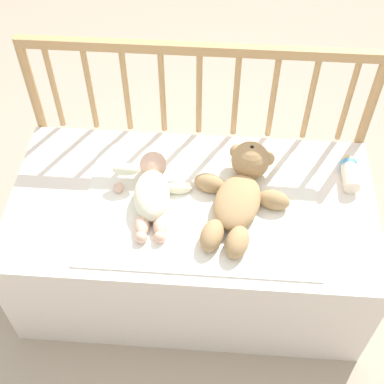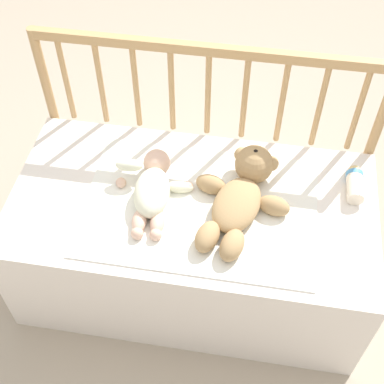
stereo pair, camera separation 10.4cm
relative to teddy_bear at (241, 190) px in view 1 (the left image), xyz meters
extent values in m
plane|color=tan|center=(-0.17, -0.02, -0.53)|extent=(12.00, 12.00, 0.00)
cube|color=white|center=(-0.17, -0.02, -0.29)|extent=(1.28, 0.67, 0.48)
cylinder|color=tan|center=(-0.79, 0.33, -0.09)|extent=(0.04, 0.04, 0.88)
cylinder|color=tan|center=(0.46, 0.33, -0.09)|extent=(0.04, 0.04, 0.88)
cube|color=tan|center=(-0.17, 0.33, 0.33)|extent=(1.25, 0.03, 0.04)
cylinder|color=tan|center=(-0.70, 0.33, 0.13)|extent=(0.02, 0.02, 0.36)
cylinder|color=tan|center=(-0.57, 0.33, 0.13)|extent=(0.02, 0.02, 0.36)
cylinder|color=tan|center=(-0.44, 0.33, 0.13)|extent=(0.02, 0.02, 0.36)
cylinder|color=tan|center=(-0.30, 0.33, 0.13)|extent=(0.02, 0.02, 0.36)
cylinder|color=tan|center=(-0.17, 0.33, 0.13)|extent=(0.02, 0.02, 0.36)
cylinder|color=tan|center=(-0.03, 0.33, 0.13)|extent=(0.02, 0.02, 0.36)
cylinder|color=tan|center=(0.10, 0.33, 0.13)|extent=(0.02, 0.02, 0.36)
cylinder|color=tan|center=(0.24, 0.33, 0.13)|extent=(0.02, 0.02, 0.36)
cylinder|color=tan|center=(0.37, 0.33, 0.13)|extent=(0.02, 0.02, 0.36)
cube|color=white|center=(-0.14, -0.04, -0.05)|extent=(0.80, 0.55, 0.01)
ellipsoid|color=tan|center=(-0.01, -0.04, -0.01)|extent=(0.21, 0.27, 0.08)
sphere|color=tan|center=(0.03, 0.12, 0.02)|extent=(0.14, 0.14, 0.14)
sphere|color=beige|center=(0.03, 0.12, 0.06)|extent=(0.06, 0.06, 0.06)
sphere|color=black|center=(0.03, 0.12, 0.08)|extent=(0.02, 0.02, 0.02)
sphere|color=tan|center=(-0.02, 0.16, 0.02)|extent=(0.05, 0.05, 0.05)
sphere|color=tan|center=(0.09, 0.13, 0.02)|extent=(0.05, 0.05, 0.05)
ellipsoid|color=tan|center=(-0.11, 0.04, -0.02)|extent=(0.12, 0.09, 0.07)
ellipsoid|color=tan|center=(0.11, -0.02, -0.02)|extent=(0.12, 0.09, 0.07)
ellipsoid|color=tan|center=(-0.09, -0.19, -0.01)|extent=(0.10, 0.14, 0.07)
ellipsoid|color=tan|center=(-0.01, -0.21, -0.01)|extent=(0.10, 0.14, 0.07)
ellipsoid|color=#EAEACC|center=(-0.30, -0.04, 0.00)|extent=(0.14, 0.22, 0.10)
sphere|color=beige|center=(-0.31, 0.10, 0.00)|extent=(0.10, 0.10, 0.10)
ellipsoid|color=#EAEACC|center=(-0.40, 0.04, 0.03)|extent=(0.10, 0.05, 0.04)
ellipsoid|color=#EAEACC|center=(-0.22, 0.02, -0.03)|extent=(0.10, 0.05, 0.04)
sphere|color=beige|center=(-0.43, 0.00, -0.03)|extent=(0.04, 0.04, 0.04)
sphere|color=beige|center=(-0.19, 0.02, -0.03)|extent=(0.04, 0.04, 0.04)
ellipsoid|color=beige|center=(-0.32, -0.15, -0.03)|extent=(0.06, 0.10, 0.05)
ellipsoid|color=beige|center=(-0.26, -0.15, -0.03)|extent=(0.06, 0.10, 0.05)
sphere|color=beige|center=(-0.32, -0.20, -0.03)|extent=(0.04, 0.04, 0.04)
sphere|color=beige|center=(-0.26, -0.20, -0.03)|extent=(0.04, 0.04, 0.04)
cylinder|color=#F4E5CC|center=(0.39, 0.11, -0.02)|extent=(0.06, 0.11, 0.06)
cylinder|color=#4C99D8|center=(0.39, 0.16, -0.02)|extent=(0.06, 0.02, 0.06)
sphere|color=#EAC67F|center=(0.39, 0.18, -0.02)|extent=(0.04, 0.04, 0.04)
camera|label=1|loc=(-0.08, -1.19, 1.40)|focal=50.00mm
camera|label=2|loc=(0.02, -1.17, 1.40)|focal=50.00mm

